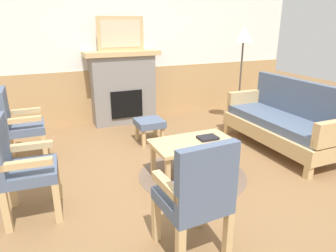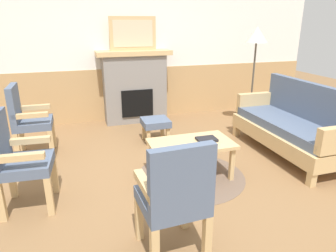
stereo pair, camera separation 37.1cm
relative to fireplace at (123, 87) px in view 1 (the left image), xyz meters
The scene contains 13 objects.
ground_plane 2.44m from the fireplace, 90.00° to the right, with size 14.00×14.00×0.00m, color olive.
wall_back 0.70m from the fireplace, 90.00° to the left, with size 7.20×0.14×2.70m.
fireplace is the anchor object (origin of this frame).
framed_picture 0.91m from the fireplace, 90.00° to the left, with size 0.80×0.04×0.56m.
couch 2.74m from the fireplace, 50.15° to the right, with size 0.70×1.80×0.98m.
coffee_table 2.34m from the fireplace, 85.55° to the right, with size 0.96×0.56×0.44m.
round_rug 2.42m from the fireplace, 85.55° to the right, with size 1.29×1.29×0.01m, color brown.
book_on_table 2.36m from the fireplace, 80.93° to the right, with size 0.23×0.17×0.03m, color black.
footstool 1.18m from the fireplace, 85.97° to the right, with size 0.40×0.40×0.36m.
armchair_near_fireplace 2.91m from the fireplace, 124.32° to the right, with size 0.51×0.51×0.98m.
armchair_by_window_left 2.00m from the fireplace, 147.83° to the right, with size 0.48×0.48×0.98m.
armchair_front_left 3.51m from the fireplace, 96.74° to the right, with size 0.50×0.50×0.98m.
floor_lamp_by_couch 2.21m from the fireplace, 25.52° to the right, with size 0.36×0.36×1.68m.
Camera 1 is at (-1.40, -2.87, 1.76)m, focal length 32.63 mm.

